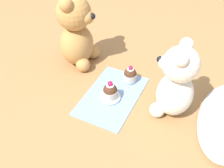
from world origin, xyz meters
TOP-DOWN VIEW (x-y plane):
  - ground_plane at (0.00, 0.00)m, footprint 4.00×4.00m
  - knitted_placemat at (0.00, 0.00)m, footprint 0.28×0.17m
  - teddy_bear_cream at (-0.03, 0.20)m, footprint 0.13×0.13m
  - teddy_bear_tan at (-0.12, -0.20)m, footprint 0.15×0.15m
  - cupcake_near_cream_bear at (-0.10, 0.02)m, footprint 0.05×0.05m
  - saucer_plate at (0.01, -0.00)m, footprint 0.07×0.07m
  - cupcake_near_tan_bear at (0.01, -0.00)m, footprint 0.05×0.05m

SIDE VIEW (x-z plane):
  - ground_plane at x=0.00m, z-range 0.00..0.00m
  - knitted_placemat at x=0.00m, z-range 0.00..0.01m
  - saucer_plate at x=0.01m, z-range 0.01..0.01m
  - cupcake_near_cream_bear at x=-0.10m, z-range 0.00..0.06m
  - cupcake_near_tan_bear at x=0.01m, z-range 0.00..0.07m
  - teddy_bear_cream at x=-0.03m, z-range -0.01..0.24m
  - teddy_bear_tan at x=-0.12m, z-range -0.01..0.28m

